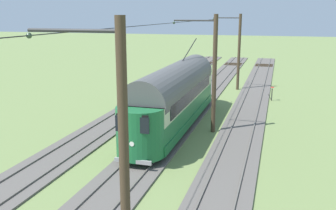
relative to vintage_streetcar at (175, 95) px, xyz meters
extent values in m
plane|color=olive|center=(0.00, -2.78, -2.25)|extent=(220.00, 220.00, 0.00)
cube|color=#56514C|center=(-4.53, -2.78, -2.20)|extent=(2.80, 80.00, 0.10)
cube|color=#59544C|center=(-3.82, -2.78, -2.11)|extent=(0.07, 80.00, 0.08)
cube|color=#59544C|center=(-5.25, -2.78, -2.11)|extent=(0.07, 80.00, 0.08)
cube|color=#2D2316|center=(-4.53, -34.78, -2.15)|extent=(2.50, 0.24, 0.08)
cube|color=#2D2316|center=(-4.53, -34.13, -2.15)|extent=(2.50, 0.24, 0.08)
cube|color=#2D2316|center=(-4.53, -33.48, -2.15)|extent=(2.50, 0.24, 0.08)
cube|color=#2D2316|center=(-4.53, -32.83, -2.15)|extent=(2.50, 0.24, 0.08)
cube|color=#2D2316|center=(-4.53, -32.18, -2.15)|extent=(2.50, 0.24, 0.08)
cube|color=#56514C|center=(0.00, -2.78, -2.20)|extent=(2.80, 80.00, 0.10)
cube|color=#59544C|center=(0.72, -2.78, -2.11)|extent=(0.07, 80.00, 0.08)
cube|color=#59544C|center=(-0.72, -2.78, -2.11)|extent=(0.07, 80.00, 0.08)
cube|color=#2D2316|center=(0.00, -34.78, -2.15)|extent=(2.50, 0.24, 0.08)
cube|color=#2D2316|center=(0.00, -34.13, -2.15)|extent=(2.50, 0.24, 0.08)
cube|color=#2D2316|center=(0.00, -33.48, -2.15)|extent=(2.50, 0.24, 0.08)
cube|color=#2D2316|center=(0.00, -32.83, -2.15)|extent=(2.50, 0.24, 0.08)
cube|color=#2D2316|center=(0.00, -32.18, -2.15)|extent=(2.50, 0.24, 0.08)
cube|color=#56514C|center=(4.53, -2.78, -2.20)|extent=(2.80, 80.00, 0.10)
cube|color=#59544C|center=(5.25, -2.78, -2.11)|extent=(0.07, 80.00, 0.08)
cube|color=#59544C|center=(3.82, -2.78, -2.11)|extent=(0.07, 80.00, 0.08)
cube|color=#2D2316|center=(4.53, -34.78, -2.15)|extent=(2.50, 0.24, 0.08)
cube|color=#2D2316|center=(4.53, -34.13, -2.15)|extent=(2.50, 0.24, 0.08)
cube|color=#2D2316|center=(4.53, -33.48, -2.15)|extent=(2.50, 0.24, 0.08)
cube|color=#2D2316|center=(4.53, -32.83, -2.15)|extent=(2.50, 0.24, 0.08)
cube|color=#2D2316|center=(4.53, -32.18, -2.15)|extent=(2.50, 0.24, 0.08)
cube|color=#196033|center=(0.00, -0.01, -1.55)|extent=(2.65, 13.43, 0.55)
cube|color=#196033|center=(0.00, -0.01, -0.80)|extent=(2.55, 13.43, 0.95)
cube|color=#B7C699|center=(0.00, -0.01, 0.20)|extent=(2.55, 13.43, 1.05)
cylinder|color=#4C4C4C|center=(0.00, -0.01, 0.73)|extent=(2.65, 13.16, 2.65)
cylinder|color=#196033|center=(0.00, 6.66, -0.55)|extent=(2.55, 2.55, 2.55)
cylinder|color=#196033|center=(0.00, -6.67, -0.55)|extent=(2.55, 2.55, 2.55)
cube|color=black|center=(0.00, 7.79, 0.47)|extent=(1.63, 0.08, 0.36)
cube|color=black|center=(0.00, 7.83, 0.15)|extent=(1.73, 0.06, 0.80)
cube|color=black|center=(1.29, -0.01, 0.20)|extent=(0.04, 11.28, 0.80)
cube|color=black|center=(-1.29, -0.01, 0.20)|extent=(0.04, 11.28, 0.80)
cylinder|color=silver|center=(0.00, 7.92, -0.80)|extent=(0.24, 0.06, 0.24)
cube|color=gray|center=(0.00, 7.85, -1.72)|extent=(1.94, 0.12, 0.20)
cylinder|color=black|center=(0.00, -4.26, 2.70)|extent=(0.07, 4.49, 1.36)
cylinder|color=black|center=(0.72, 4.29, -1.69)|extent=(0.10, 0.76, 0.76)
cylinder|color=black|center=(-0.72, 4.29, -1.69)|extent=(0.10, 0.76, 0.76)
cylinder|color=black|center=(0.72, -4.30, -1.69)|extent=(0.10, 0.76, 0.76)
cylinder|color=black|center=(-0.72, -4.30, -1.69)|extent=(0.10, 0.76, 0.76)
cylinder|color=#423323|center=(-2.69, -14.45, 1.53)|extent=(0.28, 0.28, 7.56)
cylinder|color=#2D2D2D|center=(-1.34, -14.45, 4.91)|extent=(2.69, 0.10, 0.10)
sphere|color=#334733|center=(0.00, -14.45, 4.76)|extent=(0.16, 0.16, 0.16)
cylinder|color=#423323|center=(-2.69, 0.33, 1.53)|extent=(0.28, 0.28, 7.56)
cylinder|color=#2D2D2D|center=(-1.34, 0.33, 4.91)|extent=(2.69, 0.10, 0.10)
sphere|color=#334733|center=(0.00, 0.33, 4.76)|extent=(0.16, 0.16, 0.16)
cylinder|color=#423323|center=(-2.69, 15.12, 1.53)|extent=(0.28, 0.28, 7.56)
cylinder|color=#2D2D2D|center=(-1.34, 15.12, 4.91)|extent=(2.69, 0.10, 0.10)
sphere|color=#334733|center=(0.00, 15.12, 4.76)|extent=(0.16, 0.16, 0.16)
cylinder|color=black|center=(0.00, 7.73, 4.76)|extent=(0.03, 48.35, 0.03)
cylinder|color=black|center=(-1.34, -14.45, 4.91)|extent=(2.69, 0.02, 0.02)
cylinder|color=black|center=(-6.18, -10.11, -1.70)|extent=(0.08, 0.08, 1.10)
cylinder|color=red|center=(-6.18, -10.11, -1.03)|extent=(0.30, 0.30, 0.03)
cylinder|color=#262626|center=(-6.00, -10.11, -1.90)|extent=(0.33, 0.04, 0.54)
camera|label=1|loc=(-6.55, 24.04, 5.35)|focal=40.44mm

